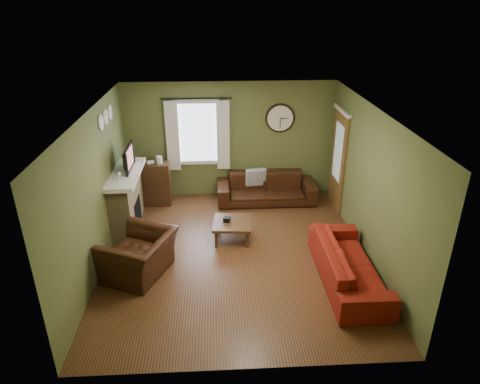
{
  "coord_description": "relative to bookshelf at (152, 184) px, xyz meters",
  "views": [
    {
      "loc": [
        -0.29,
        -6.5,
        4.26
      ],
      "look_at": [
        0.1,
        0.4,
        1.05
      ],
      "focal_mm": 32.0,
      "sensor_mm": 36.0,
      "label": 1
    }
  ],
  "objects": [
    {
      "name": "pillow_left",
      "position": [
        2.33,
        0.12,
        0.07
      ],
      "size": [
        0.39,
        0.17,
        0.38
      ],
      "primitive_type": "cube",
      "rotation": [
        0.0,
        0.0,
        0.15
      ],
      "color": "#9A9FA5",
      "rests_on": "sofa_brown"
    },
    {
      "name": "firebox",
      "position": [
        -0.18,
        -1.0,
        -0.18
      ],
      "size": [
        0.04,
        0.6,
        0.55
      ],
      "primitive_type": "cube",
      "color": "black",
      "rests_on": "fireplace"
    },
    {
      "name": "pillow_right",
      "position": [
        2.27,
        0.08,
        0.07
      ],
      "size": [
        0.4,
        0.16,
        0.38
      ],
      "primitive_type": "cube",
      "rotation": [
        0.0,
        0.0,
        0.13
      ],
      "color": "#9A9FA5",
      "rests_on": "sofa_brown"
    },
    {
      "name": "wine_glass_a",
      "position": [
        -0.32,
        -1.5,
        0.8
      ],
      "size": [
        0.07,
        0.07,
        0.19
      ],
      "primitive_type": null,
      "color": "white",
      "rests_on": "mantel"
    },
    {
      "name": "curtain_rod",
      "position": [
        1.03,
        0.33,
        1.79
      ],
      "size": [
        0.03,
        0.03,
        1.5
      ],
      "primitive_type": "cylinder",
      "color": "black",
      "rests_on": "wall_back"
    },
    {
      "name": "window_pane",
      "position": [
        1.03,
        0.43,
        1.02
      ],
      "size": [
        1.0,
        0.02,
        1.3
      ],
      "primitive_type": null,
      "color": "silver",
      "rests_on": "wall_back"
    },
    {
      "name": "tv",
      "position": [
        -0.32,
        -0.85,
        0.87
      ],
      "size": [
        0.08,
        0.6,
        0.35
      ],
      "primitive_type": "imported",
      "rotation": [
        0.0,
        0.0,
        1.57
      ],
      "color": "black",
      "rests_on": "mantel"
    },
    {
      "name": "fireplace",
      "position": [
        -0.37,
        -1.0,
        0.07
      ],
      "size": [
        0.4,
        1.4,
        1.1
      ],
      "primitive_type": "cube",
      "color": "tan",
      "rests_on": "floor"
    },
    {
      "name": "tissue_box",
      "position": [
        1.59,
        -1.61,
        -0.08
      ],
      "size": [
        0.15,
        0.15,
        0.09
      ],
      "primitive_type": "cube",
      "rotation": [
        0.0,
        0.0,
        -0.35
      ],
      "color": "black",
      "rests_on": "coffee_table"
    },
    {
      "name": "floor",
      "position": [
        1.73,
        -2.15,
        -0.48
      ],
      "size": [
        4.6,
        5.2,
        0.0
      ],
      "primitive_type": "cube",
      "color": "#55321B",
      "rests_on": "ground"
    },
    {
      "name": "book",
      "position": [
        -0.07,
        0.03,
        0.48
      ],
      "size": [
        0.18,
        0.22,
        0.02
      ],
      "primitive_type": "imported",
      "rotation": [
        0.0,
        0.0,
        0.15
      ],
      "color": "#4B2E1A",
      "rests_on": "bookshelf"
    },
    {
      "name": "wall_right",
      "position": [
        4.03,
        -2.15,
        0.82
      ],
      "size": [
        0.0,
        5.2,
        2.6
      ],
      "primitive_type": "cube",
      "color": "#5A6633",
      "rests_on": "ground"
    },
    {
      "name": "wall_left",
      "position": [
        -0.57,
        -2.15,
        0.82
      ],
      "size": [
        0.0,
        5.2,
        2.6
      ],
      "primitive_type": "cube",
      "color": "#5A6633",
      "rests_on": "ground"
    },
    {
      "name": "curtain_left",
      "position": [
        0.48,
        0.33,
        0.97
      ],
      "size": [
        0.28,
        0.04,
        1.55
      ],
      "primitive_type": "cube",
      "color": "white",
      "rests_on": "wall_back"
    },
    {
      "name": "wall_clock",
      "position": [
        2.83,
        0.4,
        1.32
      ],
      "size": [
        0.64,
        0.06,
        0.64
      ],
      "primitive_type": null,
      "color": "white",
      "rests_on": "wall_back"
    },
    {
      "name": "sofa_red",
      "position": [
        3.51,
        -3.03,
        -0.16
      ],
      "size": [
        0.85,
        2.18,
        0.64
      ],
      "primitive_type": "imported",
      "rotation": [
        0.0,
        0.0,
        1.57
      ],
      "color": "maroon",
      "rests_on": "floor"
    },
    {
      "name": "mantel",
      "position": [
        -0.34,
        -1.0,
        0.66
      ],
      "size": [
        0.58,
        1.6,
        0.08
      ],
      "primitive_type": "cube",
      "color": "white",
      "rests_on": "fireplace"
    },
    {
      "name": "wall_back",
      "position": [
        1.73,
        0.45,
        0.82
      ],
      "size": [
        4.6,
        0.0,
        2.6
      ],
      "primitive_type": "cube",
      "color": "#5A6633",
      "rests_on": "ground"
    },
    {
      "name": "ceiling",
      "position": [
        1.73,
        -2.15,
        2.12
      ],
      "size": [
        4.6,
        5.2,
        0.0
      ],
      "primitive_type": "cube",
      "color": "white",
      "rests_on": "ground"
    },
    {
      "name": "sofa_brown",
      "position": [
        2.52,
        0.0,
        -0.16
      ],
      "size": [
        2.17,
        0.85,
        0.63
      ],
      "primitive_type": "imported",
      "color": "black",
      "rests_on": "floor"
    },
    {
      "name": "door",
      "position": [
        4.0,
        -0.3,
        0.57
      ],
      "size": [
        0.05,
        0.9,
        2.1
      ],
      "primitive_type": "cube",
      "color": "brown",
      "rests_on": "floor"
    },
    {
      "name": "coffee_table",
      "position": [
        1.69,
        -1.62,
        -0.29
      ],
      "size": [
        0.76,
        0.76,
        0.38
      ],
      "primitive_type": null,
      "rotation": [
        0.0,
        0.0,
        -0.09
      ],
      "color": "#4B2E1A",
      "rests_on": "floor"
    },
    {
      "name": "wall_front",
      "position": [
        1.73,
        -4.75,
        0.82
      ],
      "size": [
        4.6,
        0.0,
        2.6
      ],
      "primitive_type": "cube",
      "color": "#5A6633",
      "rests_on": "ground"
    },
    {
      "name": "curtain_right",
      "position": [
        1.58,
        0.33,
        0.97
      ],
      "size": [
        0.28,
        0.04,
        1.55
      ],
      "primitive_type": "cube",
      "color": "white",
      "rests_on": "wall_back"
    },
    {
      "name": "wine_glass_b",
      "position": [
        -0.32,
        -1.5,
        0.8
      ],
      "size": [
        0.07,
        0.07,
        0.2
      ],
      "primitive_type": null,
      "color": "white",
      "rests_on": "mantel"
    },
    {
      "name": "armchair",
      "position": [
        0.12,
        -2.64,
        -0.12
      ],
      "size": [
        1.33,
        1.41,
        0.73
      ],
      "primitive_type": "imported",
      "rotation": [
        0.0,
        0.0,
        -1.97
      ],
      "color": "black",
      "rests_on": "floor"
    },
    {
      "name": "medallion_right",
      "position": [
        -0.55,
        -0.65,
        1.77
      ],
      "size": [
        0.28,
        0.28,
        0.03
      ],
      "primitive_type": "cylinder",
      "color": "white",
      "rests_on": "wall_left"
    },
    {
      "name": "tv_screen",
      "position": [
        -0.24,
        -0.85,
        0.93
      ],
      "size": [
        0.02,
        0.62,
        0.36
      ],
      "primitive_type": "cube",
      "color": "#994C3F",
      "rests_on": "mantel"
    },
    {
      "name": "medallion_left",
      "position": [
        -0.55,
        -1.35,
        1.77
      ],
      "size": [
        0.28,
        0.28,
        0.03
      ],
      "primitive_type": "cylinder",
      "color": "white",
      "rests_on": "wall_left"
    },
    {
      "name": "bookshelf",
      "position": [
        0.0,
        0.0,
        0.0
      ],
      "size": [
        0.81,
        0.34,
        0.96
      ],
      "primitive_type": null,
      "color": "#372111",
      "rests_on": "floor"
    },
    {
      "name": "medallion_mid",
      "position": [
        -0.55,
        -1.0,
        1.77
      ],
      "size": [
        0.28,
        0.28,
        0.03
      ],
      "primitive_type": "cylinder",
      "color": "white",
      "rests_on": "wall_left"
    }
  ]
}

